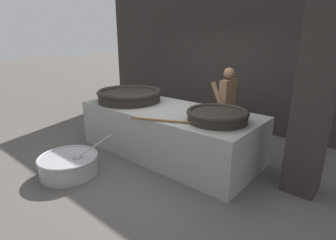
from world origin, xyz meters
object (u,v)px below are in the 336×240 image
giant_wok_far (217,115)px  prep_bowl_vegetables (69,164)px  cook (227,104)px  giant_wok_near (130,95)px

giant_wok_far → prep_bowl_vegetables: size_ratio=0.90×
giant_wok_far → cook: 1.29m
giant_wok_far → cook: size_ratio=0.61×
giant_wok_near → prep_bowl_vegetables: 1.87m
giant_wok_near → prep_bowl_vegetables: (0.32, -1.64, -0.84)m
prep_bowl_vegetables → giant_wok_near: bearing=100.9°
cook → giant_wok_near: bearing=34.4°
giant_wok_far → prep_bowl_vegetables: (-1.77, -1.62, -0.81)m
giant_wok_far → cook: bearing=111.7°
giant_wok_far → cook: (-0.48, 1.19, -0.12)m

